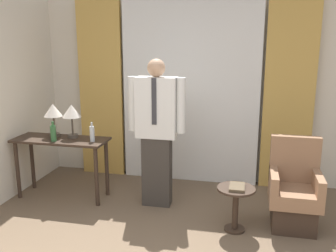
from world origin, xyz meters
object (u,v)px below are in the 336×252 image
bottle_by_lamp (53,133)px  side_table (236,201)px  desk (61,149)px  armchair (294,195)px  table_lamp_left (53,112)px  table_lamp_right (72,113)px  person (157,128)px  book (237,187)px  bottle_near_edge (92,133)px

bottle_by_lamp → side_table: 2.35m
side_table → desk: bearing=169.4°
armchair → side_table: bearing=-158.5°
table_lamp_left → armchair: bearing=-5.1°
table_lamp_right → person: 1.14m
desk → book: desk is taller
table_lamp_right → bottle_near_edge: (0.32, -0.12, -0.22)m
person → side_table: person is taller
table_lamp_left → book: table_lamp_left is taller
bottle_near_edge → table_lamp_left: bearing=168.5°
desk → person: size_ratio=0.67×
bottle_near_edge → book: 1.88m
bottle_by_lamp → book: size_ratio=1.03×
person → book: size_ratio=7.44×
table_lamp_left → armchair: 3.08m
table_lamp_right → book: 2.26m
bottle_near_edge → side_table: bearing=-12.4°
armchair → book: armchair is taller
bottle_by_lamp → person: size_ratio=0.14×
book → armchair: bearing=23.0°
person → side_table: size_ratio=3.67×
desk → table_lamp_right: size_ratio=2.81×
table_lamp_right → person: size_ratio=0.24×
desk → person: person is taller
desk → table_lamp_right: table_lamp_right is taller
desk → armchair: 2.87m
bottle_by_lamp → armchair: 2.92m
bottle_near_edge → side_table: bottle_near_edge is taller
person → armchair: person is taller
table_lamp_right → armchair: 2.83m
bottle_near_edge → bottle_by_lamp: bottle_by_lamp is taller
table_lamp_left → bottle_near_edge: bearing=-11.5°
side_table → book: 0.17m
table_lamp_left → bottle_near_edge: size_ratio=1.77×
bottle_near_edge → armchair: size_ratio=0.25×
table_lamp_right → person: person is taller
table_lamp_left → side_table: (2.37, -0.51, -0.77)m
desk → bottle_by_lamp: size_ratio=4.82×
desk → table_lamp_right: 0.49m
bottle_near_edge → book: bearing=-12.8°
book → bottle_by_lamp: bearing=172.1°
table_lamp_left → armchair: table_lamp_left is taller
person → bottle_near_edge: bearing=-175.5°
desk → table_lamp_right: (0.13, 0.09, 0.46)m
bottle_by_lamp → side_table: size_ratio=0.51×
book → table_lamp_left: bearing=167.5°
armchair → side_table: armchair is taller
table_lamp_left → bottle_by_lamp: bearing=-64.0°
desk → bottle_by_lamp: 0.27m
book → side_table: bearing=118.6°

